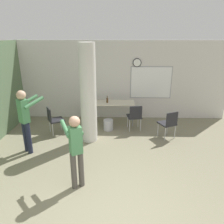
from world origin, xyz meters
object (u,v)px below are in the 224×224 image
(bottle_on_table, at_px, (107,100))
(chair_table_right, at_px, (135,116))
(folding_table, at_px, (109,104))
(person_playing_front, at_px, (76,146))
(chair_mid_room, at_px, (169,122))
(chair_near_pillar, at_px, (54,119))
(person_watching_back, at_px, (25,117))

(bottle_on_table, distance_m, chair_table_right, 1.12)
(folding_table, xyz_separation_m, person_playing_front, (-0.52, -3.42, 0.21))
(chair_mid_room, xyz_separation_m, chair_near_pillar, (-3.51, 0.21, 0.00))
(folding_table, height_order, chair_table_right, chair_table_right)
(chair_mid_room, height_order, chair_near_pillar, same)
(chair_near_pillar, height_order, person_playing_front, person_playing_front)
(folding_table, distance_m, chair_near_pillar, 1.94)
(chair_table_right, distance_m, person_playing_front, 3.18)
(chair_near_pillar, relative_size, person_playing_front, 0.56)
(bottle_on_table, relative_size, chair_near_pillar, 0.27)
(chair_mid_room, height_order, chair_table_right, same)
(chair_mid_room, distance_m, chair_table_right, 1.12)
(chair_mid_room, distance_m, chair_near_pillar, 3.51)
(folding_table, distance_m, person_watching_back, 2.93)
(person_watching_back, bearing_deg, chair_near_pillar, 71.55)
(chair_mid_room, distance_m, person_watching_back, 4.02)
(chair_table_right, xyz_separation_m, person_playing_front, (-1.37, -2.84, 0.41))
(folding_table, xyz_separation_m, chair_table_right, (0.85, -0.58, -0.20))
(person_watching_back, height_order, person_playing_front, person_watching_back)
(chair_near_pillar, distance_m, chair_table_right, 2.56)
(chair_table_right, xyz_separation_m, person_watching_back, (-2.91, -1.47, 0.49))
(person_playing_front, bearing_deg, chair_mid_room, 44.36)
(chair_mid_room, height_order, person_playing_front, person_playing_front)
(bottle_on_table, xyz_separation_m, chair_table_right, (0.91, -0.53, -0.35))
(chair_mid_room, relative_size, chair_table_right, 1.00)
(bottle_on_table, relative_size, person_playing_front, 0.15)
(bottle_on_table, height_order, chair_table_right, bottle_on_table)
(chair_near_pillar, bearing_deg, chair_mid_room, -3.39)
(chair_table_right, bearing_deg, person_playing_front, -115.70)
(folding_table, xyz_separation_m, bottle_on_table, (-0.07, -0.05, 0.15))
(person_watching_back, bearing_deg, chair_table_right, 26.82)
(bottle_on_table, distance_m, chair_near_pillar, 1.88)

